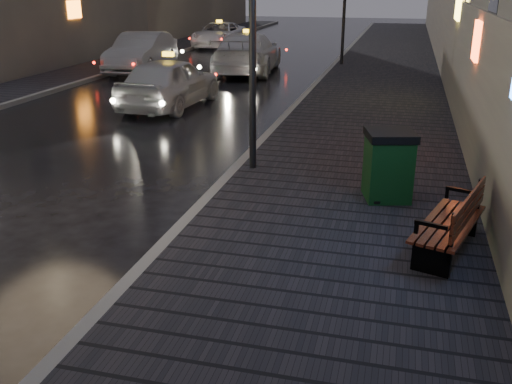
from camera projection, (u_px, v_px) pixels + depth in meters
sidewalk at (386, 70)px, 24.92m from camera, size 4.60×58.00×0.15m
curb at (331, 68)px, 25.48m from camera, size 0.20×58.00×0.15m
sidewalk_far at (123, 61)px, 27.88m from camera, size 2.40×58.00×0.15m
curb_far at (148, 62)px, 27.58m from camera, size 0.20×58.00×0.15m
bench at (454, 223)px, 7.90m from camera, size 1.14×1.92×0.93m
trash_bin at (388, 165)px, 9.88m from camera, size 0.97×0.97×1.22m
taxi_near at (170, 82)px, 17.78m from camera, size 2.08×4.71×1.58m
car_left_mid at (142, 52)px, 24.76m from camera, size 2.24×5.20×1.67m
taxi_mid at (248, 53)px, 24.45m from camera, size 2.91×6.04×1.70m
taxi_far at (219, 35)px, 34.25m from camera, size 2.40×5.15×1.43m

